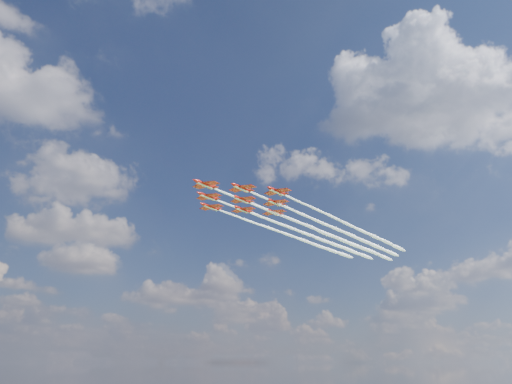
# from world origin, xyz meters

# --- Properties ---
(jet_lead) EXTENTS (109.83, 52.25, 2.49)m
(jet_lead) POSITION_xyz_m (36.80, 10.71, 78.04)
(jet_lead) COLOR red
(jet_row2_port) EXTENTS (109.83, 52.25, 2.49)m
(jet_row2_port) POSITION_xyz_m (47.88, 8.16, 78.04)
(jet_row2_port) COLOR red
(jet_row2_starb) EXTENTS (109.83, 52.25, 2.49)m
(jet_row2_starb) POSITION_xyz_m (42.20, 20.71, 78.04)
(jet_row2_starb) COLOR red
(jet_row3_port) EXTENTS (109.83, 52.25, 2.49)m
(jet_row3_port) POSITION_xyz_m (58.96, 5.62, 78.04)
(jet_row3_port) COLOR red
(jet_row3_centre) EXTENTS (109.83, 52.25, 2.49)m
(jet_row3_centre) POSITION_xyz_m (53.28, 18.17, 78.04)
(jet_row3_centre) COLOR red
(jet_row3_starb) EXTENTS (109.83, 52.25, 2.49)m
(jet_row3_starb) POSITION_xyz_m (47.59, 30.72, 78.04)
(jet_row3_starb) COLOR red
(jet_row4_port) EXTENTS (109.83, 52.25, 2.49)m
(jet_row4_port) POSITION_xyz_m (64.36, 15.63, 78.04)
(jet_row4_port) COLOR red
(jet_row4_starb) EXTENTS (109.83, 52.25, 2.49)m
(jet_row4_starb) POSITION_xyz_m (58.68, 28.18, 78.04)
(jet_row4_starb) COLOR red
(jet_tail) EXTENTS (109.83, 52.25, 2.49)m
(jet_tail) POSITION_xyz_m (69.76, 25.63, 78.04)
(jet_tail) COLOR red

